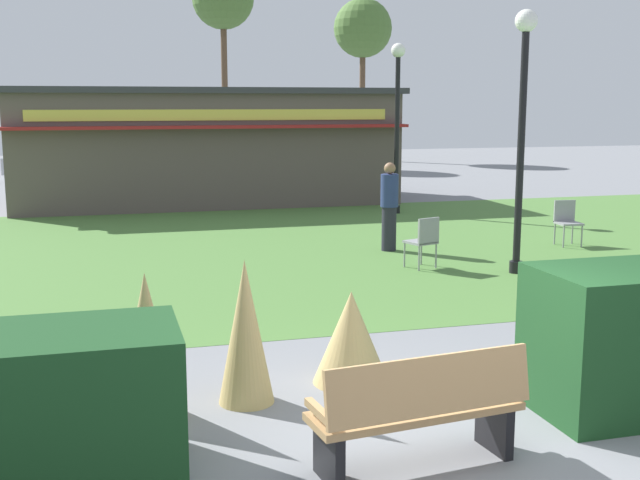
{
  "coord_description": "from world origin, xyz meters",
  "views": [
    {
      "loc": [
        -2.68,
        -5.51,
        2.81
      ],
      "look_at": [
        -0.16,
        3.61,
        1.17
      ],
      "focal_mm": 44.73,
      "sensor_mm": 36.0,
      "label": 1
    }
  ],
  "objects": [
    {
      "name": "ground_plane",
      "position": [
        0.0,
        0.0,
        0.0
      ],
      "size": [
        80.0,
        80.0,
        0.0
      ],
      "primitive_type": "plane",
      "color": "slate"
    },
    {
      "name": "lawn_patch",
      "position": [
        0.0,
        9.45,
        0.0
      ],
      "size": [
        36.0,
        12.0,
        0.01
      ],
      "primitive_type": "cube",
      "color": "#4C7A38",
      "rests_on": "ground_plane"
    },
    {
      "name": "park_bench",
      "position": [
        -0.4,
        -0.14,
        0.48
      ],
      "size": [
        1.75,
        0.72,
        0.95
      ],
      "color": "tan",
      "rests_on": "ground_plane"
    },
    {
      "name": "hedge_right",
      "position": [
        2.0,
        0.5,
        0.67
      ],
      "size": [
        1.88,
        1.1,
        1.33
      ],
      "primitive_type": "cube",
      "color": "#19421E",
      "rests_on": "ground_plane"
    },
    {
      "name": "ornamental_grass_behind_left",
      "position": [
        -2.35,
        1.49,
        0.67
      ],
      "size": [
        0.6,
        0.6,
        1.33
      ],
      "primitive_type": "cone",
      "color": "tan",
      "rests_on": "ground_plane"
    },
    {
      "name": "ornamental_grass_behind_right",
      "position": [
        -0.32,
        1.87,
        0.47
      ],
      "size": [
        0.78,
        0.78,
        0.95
      ],
      "primitive_type": "cone",
      "color": "tan",
      "rests_on": "ground_plane"
    },
    {
      "name": "ornamental_grass_behind_center",
      "position": [
        -1.44,
        1.61,
        0.69
      ],
      "size": [
        0.53,
        0.53,
        1.38
      ],
      "primitive_type": "cone",
      "color": "tan",
      "rests_on": "ground_plane"
    },
    {
      "name": "lamppost_mid",
      "position": [
        3.93,
        6.15,
        2.68
      ],
      "size": [
        0.36,
        0.36,
        4.26
      ],
      "color": "black",
      "rests_on": "ground_plane"
    },
    {
      "name": "lamppost_far",
      "position": [
        4.59,
        13.51,
        2.68
      ],
      "size": [
        0.36,
        0.36,
        4.26
      ],
      "color": "black",
      "rests_on": "ground_plane"
    },
    {
      "name": "food_kiosk",
      "position": [
        0.21,
        17.27,
        1.61
      ],
      "size": [
        10.6,
        4.77,
        3.2
      ],
      "color": "#594C47",
      "rests_on": "ground_plane"
    },
    {
      "name": "cafe_chair_west",
      "position": [
        2.58,
        6.87,
        0.53
      ],
      "size": [
        0.56,
        0.56,
        0.89
      ],
      "color": "gray",
      "rests_on": "ground_plane"
    },
    {
      "name": "cafe_chair_east",
      "position": [
        6.2,
        8.25,
        0.53
      ],
      "size": [
        0.48,
        0.48,
        0.89
      ],
      "color": "gray",
      "rests_on": "ground_plane"
    },
    {
      "name": "person_strolling",
      "position": [
        2.59,
        8.63,
        0.86
      ],
      "size": [
        0.34,
        0.34,
        1.69
      ],
      "rotation": [
        0.0,
        0.0,
        2.16
      ],
      "color": "#23232D",
      "rests_on": "ground_plane"
    },
    {
      "name": "parked_car_west_slot",
      "position": [
        -3.93,
        25.39,
        0.64
      ],
      "size": [
        4.36,
        2.39,
        1.2
      ],
      "color": "#B7BABF",
      "rests_on": "ground_plane"
    },
    {
      "name": "parked_car_center_slot",
      "position": [
        1.47,
        25.38,
        0.64
      ],
      "size": [
        4.25,
        2.16,
        1.2
      ],
      "color": "black",
      "rests_on": "ground_plane"
    },
    {
      "name": "tree_left_bg",
      "position": [
        9.78,
        31.89,
        6.26
      ],
      "size": [
        2.8,
        2.8,
        7.72
      ],
      "color": "brown",
      "rests_on": "ground_plane"
    },
    {
      "name": "tree_right_bg",
      "position": [
        2.97,
        31.31,
        7.35
      ],
      "size": [
        2.8,
        2.8,
        8.84
      ],
      "color": "brown",
      "rests_on": "ground_plane"
    }
  ]
}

